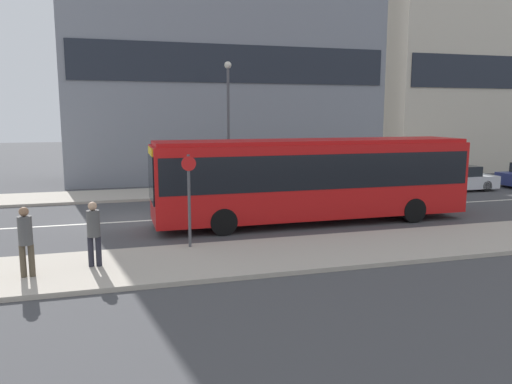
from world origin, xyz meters
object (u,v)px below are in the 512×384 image
Objects in this scene: city_bus at (313,175)px; parked_car_1 at (456,179)px; pedestrian_near_stop at (26,237)px; bus_stop_sign at (189,194)px; pedestrian_down_pavement at (94,230)px; street_lamp at (228,113)px; parked_car_0 at (373,183)px.

parked_car_1 is (10.69, 5.33, -1.21)m from city_bus.
pedestrian_near_stop is 4.72m from bus_stop_sign.
pedestrian_down_pavement is 0.62× the size of bus_stop_sign.
pedestrian_near_stop reaches higher than parked_car_1.
parked_car_1 is at bearing -10.19° from street_lamp.
pedestrian_near_stop is at bearing 20.72° from pedestrian_down_pavement.
pedestrian_near_stop is at bearing -123.45° from street_lamp.
pedestrian_down_pavement is 13.57m from street_lamp.
parked_car_0 is 13.70m from bus_stop_sign.
street_lamp is at bearing 169.81° from parked_car_1.
bus_stop_sign reaches higher than parked_car_0.
pedestrian_down_pavement reaches higher than parked_car_0.
city_bus reaches higher than parked_car_0.
pedestrian_near_stop is at bearing -149.96° from city_bus.
pedestrian_down_pavement is (-13.62, -9.52, 0.53)m from parked_car_0.
pedestrian_near_stop reaches higher than parked_car_0.
street_lamp is (-12.27, 2.21, 3.57)m from parked_car_1.
pedestrian_near_stop is 14.75m from street_lamp.
city_bus is at bearing 22.15° from pedestrian_near_stop.
bus_stop_sign is (4.35, 1.71, 0.64)m from pedestrian_near_stop.
parked_car_0 is 8.37m from street_lamp.
street_lamp reaches higher than parked_car_1.
bus_stop_sign is 0.43× the size of street_lamp.
pedestrian_down_pavement is at bearing -148.18° from city_bus.
bus_stop_sign is (-15.87, -8.12, 1.14)m from parked_car_1.
city_bus is at bearing -153.49° from parked_car_1.
street_lamp is at bearing 106.63° from city_bus.
parked_car_0 is 5.01m from parked_car_1.
pedestrian_near_stop is (-20.22, -9.83, 0.51)m from parked_car_1.
parked_car_1 is 2.43× the size of pedestrian_near_stop.
street_lamp reaches higher than pedestrian_down_pavement.
pedestrian_near_stop reaches higher than pedestrian_down_pavement.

